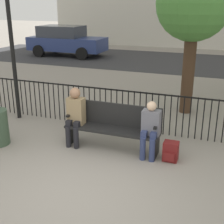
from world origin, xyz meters
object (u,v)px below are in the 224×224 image
seated_person_1 (150,127)px  lamp_post (9,14)px  park_bench (113,125)px  backpack (171,152)px  seated_person_0 (75,113)px  tree_1 (194,6)px  parked_car_0 (66,40)px

seated_person_1 → lamp_post: 4.29m
park_bench → backpack: park_bench is taller
seated_person_0 → tree_1: size_ratio=0.33×
seated_person_0 → parked_car_0: (-5.71, 10.03, 0.16)m
backpack → seated_person_0: bearing=179.5°
parked_car_0 → lamp_post: bearing=-68.5°
tree_1 → seated_person_1: bearing=-95.3°
park_bench → seated_person_0: size_ratio=1.58×
tree_1 → parked_car_0: (-7.56, 7.14, -1.91)m
park_bench → seated_person_1: bearing=-9.7°
seated_person_1 → backpack: 0.60m
backpack → parked_car_0: parked_car_0 is taller
backpack → lamp_post: (-4.11, 0.93, 2.40)m
seated_person_1 → lamp_post: lamp_post is taller
seated_person_0 → park_bench: bearing=9.3°
park_bench → backpack: size_ratio=5.17×
tree_1 → lamp_post: bearing=-153.6°
tree_1 → lamp_post: 4.44m
seated_person_0 → lamp_post: bearing=156.6°
seated_person_1 → backpack: seated_person_1 is taller
park_bench → tree_1: size_ratio=0.52×
tree_1 → lamp_post: size_ratio=0.95×
tree_1 → backpack: bearing=-87.2°
park_bench → seated_person_1: seated_person_1 is taller
lamp_post → backpack: bearing=-12.8°
park_bench → lamp_post: lamp_post is taller
seated_person_0 → parked_car_0: 11.55m
park_bench → backpack: bearing=-6.9°
lamp_post → tree_1: bearing=26.4°
seated_person_1 → backpack: bearing=-1.4°
seated_person_1 → lamp_post: (-3.70, 0.92, 1.96)m
seated_person_0 → parked_car_0: bearing=119.7°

